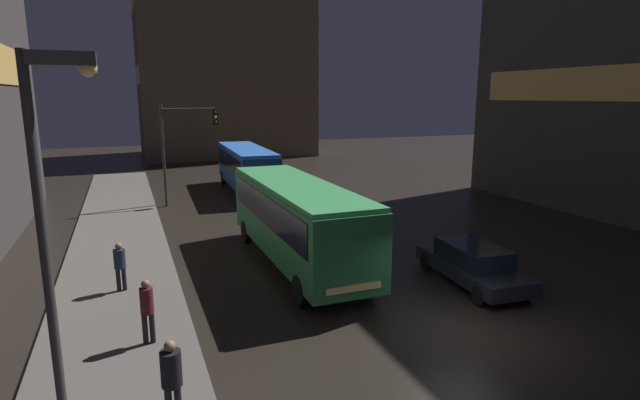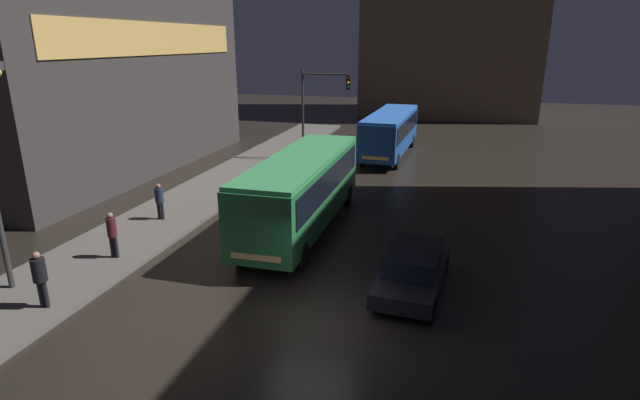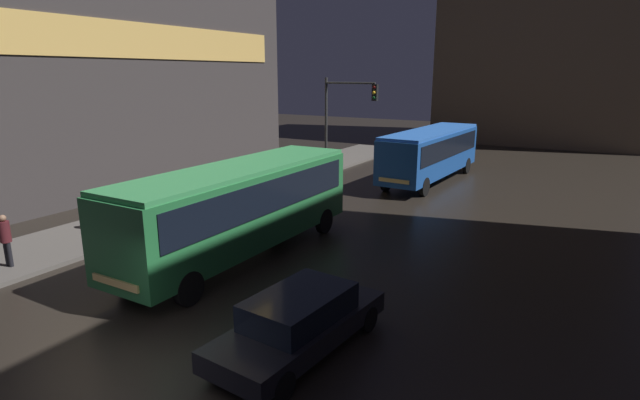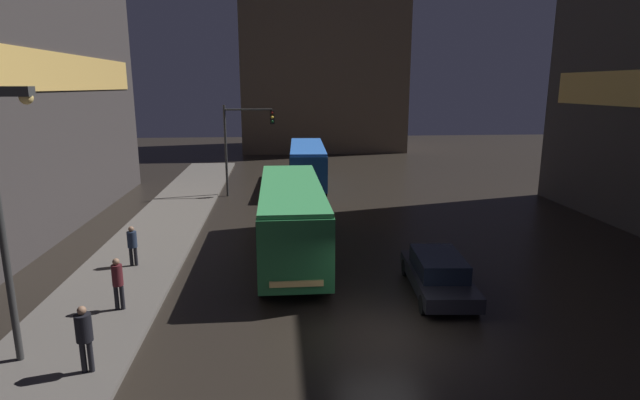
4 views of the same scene
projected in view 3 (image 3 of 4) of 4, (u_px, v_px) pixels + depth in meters
The scene contains 9 objects.
ground_plane at pixel (118, 381), 10.49m from camera, with size 120.00×120.00×0.00m, color black.
sidewalk_left at pixel (171, 210), 23.24m from camera, with size 4.00×48.00×0.15m.
building_far_backdrop at pixel (554, 10), 45.20m from camera, with size 18.07×12.00×23.65m.
bus_near at pixel (240, 201), 17.17m from camera, with size 2.60×10.40×3.24m.
bus_far at pixel (431, 150), 29.39m from camera, with size 2.85×10.29×3.06m.
car_taxi at pixel (300, 321), 11.51m from camera, with size 2.25×4.93×1.43m.
pedestrian_near at pixel (103, 207), 19.89m from camera, with size 0.44×0.44×1.65m.
pedestrian_far at pixel (5, 237), 16.11m from camera, with size 0.37×0.37×1.74m.
traffic_light_main at pixel (343, 112), 28.70m from camera, with size 3.33×0.35×6.05m.
Camera 3 is at (8.33, -5.80, 6.29)m, focal length 28.00 mm.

